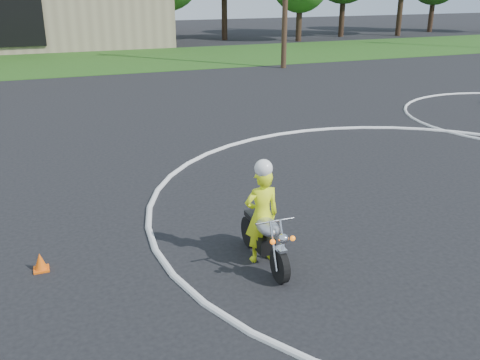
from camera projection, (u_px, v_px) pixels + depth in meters
name	position (u px, v px, depth m)	size (l,w,h in m)	color
grass_strip	(165.00, 58.00, 32.15)	(120.00, 10.00, 0.02)	#1E4714
course_markings	(472.00, 169.00, 13.08)	(19.05, 19.05, 0.12)	silver
primary_motorcycle	(265.00, 238.00, 8.58)	(0.63, 1.80, 0.95)	black
rider_primary_grp	(262.00, 213.00, 8.56)	(0.58, 0.39, 1.76)	#EBFF1A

